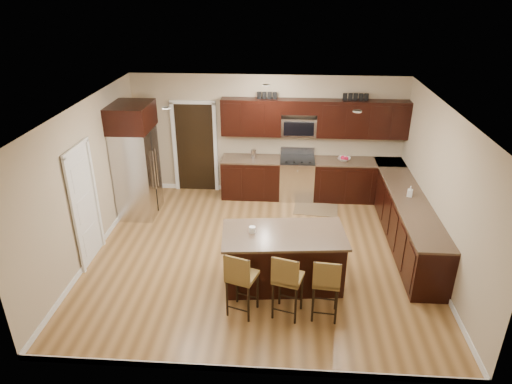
# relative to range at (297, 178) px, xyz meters

# --- Properties ---
(floor) EXTENTS (6.00, 6.00, 0.00)m
(floor) POSITION_rel_range_xyz_m (-0.68, -2.45, -0.47)
(floor) COLOR olive
(floor) RESTS_ON ground
(ceiling) EXTENTS (6.00, 6.00, 0.00)m
(ceiling) POSITION_rel_range_xyz_m (-0.68, -2.45, 2.23)
(ceiling) COLOR silver
(ceiling) RESTS_ON wall_back
(wall_back) EXTENTS (6.00, 0.00, 6.00)m
(wall_back) POSITION_rel_range_xyz_m (-0.68, 0.30, 0.88)
(wall_back) COLOR tan
(wall_back) RESTS_ON floor
(wall_left) EXTENTS (0.00, 5.50, 5.50)m
(wall_left) POSITION_rel_range_xyz_m (-3.68, -2.45, 0.88)
(wall_left) COLOR tan
(wall_left) RESTS_ON floor
(wall_right) EXTENTS (0.00, 5.50, 5.50)m
(wall_right) POSITION_rel_range_xyz_m (2.32, -2.45, 0.88)
(wall_right) COLOR tan
(wall_right) RESTS_ON floor
(base_cabinets) EXTENTS (4.02, 3.96, 0.92)m
(base_cabinets) POSITION_rel_range_xyz_m (1.22, -1.01, -0.01)
(base_cabinets) COLOR black
(base_cabinets) RESTS_ON floor
(upper_cabinets) EXTENTS (4.00, 0.33, 0.80)m
(upper_cabinets) POSITION_rel_range_xyz_m (0.36, 0.13, 1.37)
(upper_cabinets) COLOR black
(upper_cabinets) RESTS_ON wall_back
(range) EXTENTS (0.76, 0.64, 1.11)m
(range) POSITION_rel_range_xyz_m (0.00, 0.00, 0.00)
(range) COLOR silver
(range) RESTS_ON floor
(microwave) EXTENTS (0.76, 0.31, 0.40)m
(microwave) POSITION_rel_range_xyz_m (0.00, 0.15, 1.15)
(microwave) COLOR silver
(microwave) RESTS_ON upper_cabinets
(doorway) EXTENTS (0.85, 0.03, 2.06)m
(doorway) POSITION_rel_range_xyz_m (-2.33, 0.28, 0.56)
(doorway) COLOR black
(doorway) RESTS_ON floor
(pantry_door) EXTENTS (0.03, 0.80, 2.04)m
(pantry_door) POSITION_rel_range_xyz_m (-3.66, -2.75, 0.55)
(pantry_door) COLOR white
(pantry_door) RESTS_ON floor
(letter_decor) EXTENTS (2.20, 0.03, 0.15)m
(letter_decor) POSITION_rel_range_xyz_m (0.22, 0.13, 1.82)
(letter_decor) COLOR black
(letter_decor) RESTS_ON upper_cabinets
(island) EXTENTS (2.02, 1.20, 0.92)m
(island) POSITION_rel_range_xyz_m (-0.26, -3.24, -0.04)
(island) COLOR black
(island) RESTS_ON floor
(stool_left) EXTENTS (0.50, 0.50, 1.06)m
(stool_left) POSITION_rel_range_xyz_m (-0.86, -4.08, 0.19)
(stool_left) COLOR olive
(stool_left) RESTS_ON floor
(stool_mid) EXTENTS (0.49, 0.49, 1.07)m
(stool_mid) POSITION_rel_range_xyz_m (-0.20, -4.09, 0.19)
(stool_mid) COLOR olive
(stool_mid) RESTS_ON floor
(stool_right) EXTENTS (0.42, 0.42, 1.03)m
(stool_right) POSITION_rel_range_xyz_m (0.36, -4.09, 0.17)
(stool_right) COLOR olive
(stool_right) RESTS_ON floor
(refrigerator) EXTENTS (0.79, 0.98, 2.35)m
(refrigerator) POSITION_rel_range_xyz_m (-3.30, -0.98, 0.73)
(refrigerator) COLOR silver
(refrigerator) RESTS_ON floor
(floor_mat) EXTENTS (1.00, 0.72, 0.01)m
(floor_mat) POSITION_rel_range_xyz_m (0.42, -0.60, -0.47)
(floor_mat) COLOR brown
(floor_mat) RESTS_ON floor
(fruit_bowl) EXTENTS (0.35, 0.35, 0.07)m
(fruit_bowl) POSITION_rel_range_xyz_m (1.01, -0.00, 0.48)
(fruit_bowl) COLOR silver
(fruit_bowl) RESTS_ON base_cabinets
(soap_bottle) EXTENTS (0.12, 0.12, 0.20)m
(soap_bottle) POSITION_rel_range_xyz_m (2.02, -1.74, 0.55)
(soap_bottle) COLOR #B2B2B2
(soap_bottle) RESTS_ON base_cabinets
(canister_tall) EXTENTS (0.12, 0.12, 0.20)m
(canister_tall) POSITION_rel_range_xyz_m (-0.97, -0.00, 0.55)
(canister_tall) COLOR silver
(canister_tall) RESTS_ON base_cabinets
(canister_short) EXTENTS (0.11, 0.11, 0.17)m
(canister_short) POSITION_rel_range_xyz_m (-0.97, -0.00, 0.53)
(canister_short) COLOR silver
(canister_short) RESTS_ON base_cabinets
(island_jar) EXTENTS (0.10, 0.10, 0.10)m
(island_jar) POSITION_rel_range_xyz_m (-0.76, -3.24, 0.50)
(island_jar) COLOR white
(island_jar) RESTS_ON island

